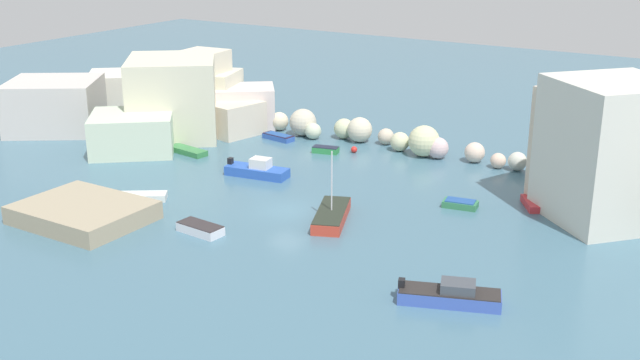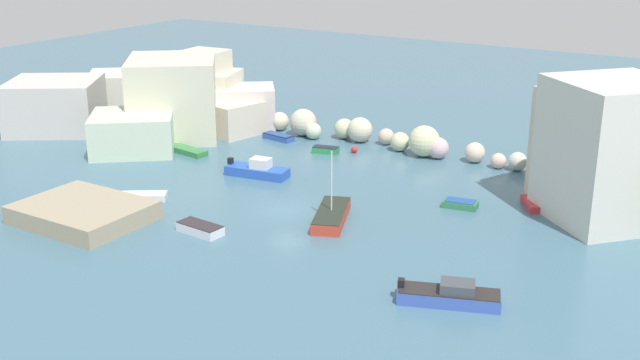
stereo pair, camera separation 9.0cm
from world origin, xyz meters
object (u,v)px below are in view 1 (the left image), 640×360
Objects in this scene: moored_boat_3 at (451,295)px; moored_boat_7 at (278,137)px; stone_dock at (83,213)px; moored_boat_5 at (326,150)px; channel_buoy at (354,150)px; moored_boat_2 at (534,204)px; moored_boat_6 at (200,229)px; moored_boat_8 at (187,151)px; moored_boat_9 at (257,170)px; moored_boat_1 at (140,197)px; moored_boat_4 at (460,204)px; moored_boat_0 at (332,215)px.

moored_boat_7 is at bearing 119.94° from moored_boat_3.
moored_boat_5 is (5.68, 22.95, -0.35)m from stone_dock.
channel_buoy is 18.67m from moored_boat_2.
moored_boat_3 reaches higher than moored_boat_5.
moored_boat_3 is at bearing -176.92° from moored_boat_6.
moored_boat_5 reaches higher than moored_boat_8.
moored_boat_6 is 0.62× the size of moored_boat_9.
moored_boat_1 is 29.12m from moored_boat_2.
stone_dock is 23.65m from moored_boat_5.
moored_boat_7 is at bearing 150.09° from moored_boat_4.
moored_boat_8 is (-31.15, 14.34, -0.26)m from moored_boat_3.
moored_boat_1 is at bearing -92.87° from moored_boat_2.
moored_boat_4 is at bearing 115.44° from moored_boat_0.
channel_buoy is 0.18× the size of moored_boat_7.
moored_boat_4 is at bearing -11.66° from moored_boat_7.
moored_boat_6 reaches higher than channel_buoy.
moored_boat_6 is (-6.31, -6.52, -0.09)m from moored_boat_0.
moored_boat_4 is (13.38, -8.04, -0.02)m from channel_buoy.
moored_boat_3 is (11.83, -7.10, 0.09)m from moored_boat_0.
stone_dock is at bearing 114.56° from moored_boat_8.
moored_boat_9 is (-21.35, -4.84, 0.27)m from moored_boat_2.
moored_boat_6 is at bearing 128.02° from moored_boat_1.
moored_boat_7 is (-14.99, 15.23, -0.13)m from moored_boat_0.
moored_boat_2 is 1.19× the size of moored_boat_4.
moored_boat_1 is 26.38m from moored_boat_3.
moored_boat_9 is at bearing -66.88° from moored_boat_6.
moored_boat_6 is at bearing -80.39° from moored_boat_9.
moored_boat_3 is 2.19× the size of moored_boat_4.
moored_boat_3 reaches higher than moored_boat_4.
moored_boat_4 is at bearing 89.82° from moored_boat_3.
moored_boat_1 is at bearing 152.76° from moored_boat_3.
moored_boat_6 reaches higher than moored_boat_7.
moored_boat_0 is 11.48m from moored_boat_9.
moored_boat_2 is (25.76, 19.22, -0.39)m from stone_dock.
moored_boat_6 reaches higher than moored_boat_1.
moored_boat_2 is at bearing 4.19° from moored_boat_9.
moored_boat_8 is at bearing -109.74° from moored_boat_7.
moored_boat_0 is 13.80m from moored_boat_3.
moored_boat_3 is at bearing 4.31° from stone_dock.
channel_buoy is 14.87m from moored_boat_8.
moored_boat_8 is (-4.33, -7.99, -0.04)m from moored_boat_7.
moored_boat_7 is (-8.68, 21.74, -0.04)m from moored_boat_6.
moored_boat_9 is at bearing 72.93° from stone_dock.
moored_boat_2 is 0.96× the size of moored_boat_7.
stone_dock reaches higher than moored_boat_2.
channel_buoy is 0.23× the size of moored_boat_5.
moored_boat_2 is 0.75× the size of moored_boat_8.
moored_boat_9 is (4.16, 9.19, 0.27)m from moored_boat_1.
moored_boat_1 is (-14.36, -3.90, -0.16)m from moored_boat_0.
moored_boat_2 is at bearing -131.46° from moored_boat_6.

